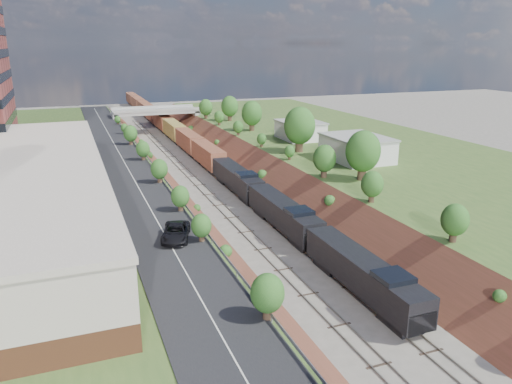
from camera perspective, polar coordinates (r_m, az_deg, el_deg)
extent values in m
cube|color=#385623|center=(86.37, -25.91, -0.18)|extent=(44.00, 180.00, 5.00)
cube|color=#385623|center=(103.23, 13.43, 3.58)|extent=(44.00, 180.00, 5.00)
cube|color=brown|center=(87.61, -11.31, -0.28)|extent=(10.00, 180.00, 10.00)
cube|color=brown|center=(93.49, 2.07, 1.11)|extent=(10.00, 180.00, 10.00)
cube|color=gray|center=(89.24, -6.00, 0.33)|extent=(1.58, 180.00, 0.18)
cube|color=gray|center=(90.64, -2.83, 0.66)|extent=(1.58, 180.00, 0.18)
cube|color=black|center=(85.73, -14.46, 2.64)|extent=(8.00, 180.00, 0.10)
cube|color=#99999E|center=(86.13, -11.78, 3.23)|extent=(0.06, 171.00, 0.30)
cube|color=brown|center=(63.90, -23.27, -1.97)|extent=(14.00, 62.00, 2.20)
cube|color=beige|center=(63.01, -23.61, 0.84)|extent=(14.00, 62.00, 4.30)
cube|color=beige|center=(62.46, -23.86, 2.96)|extent=(14.30, 62.30, 0.50)
cube|color=gray|center=(147.12, -15.80, 7.45)|extent=(1.50, 8.00, 6.20)
cube|color=gray|center=(150.86, -7.02, 8.16)|extent=(1.50, 8.00, 6.20)
cube|color=gray|center=(148.13, -11.43, 9.02)|extent=(24.00, 8.00, 1.00)
cube|color=gray|center=(144.12, -11.17, 9.15)|extent=(24.00, 0.30, 0.80)
cube|color=gray|center=(151.95, -11.71, 9.49)|extent=(24.00, 0.30, 0.80)
cube|color=silver|center=(90.63, 11.44, 4.85)|extent=(9.00, 12.00, 4.00)
cube|color=silver|center=(109.34, 5.08, 6.99)|extent=(8.00, 10.00, 3.60)
cylinder|color=#473323|center=(77.51, 12.00, 2.31)|extent=(1.30, 1.30, 2.62)
ellipsoid|color=#22571E|center=(76.81, 12.14, 4.59)|extent=(5.25, 5.25, 6.30)
cylinder|color=#473323|center=(48.70, -4.37, -6.87)|extent=(0.66, 0.66, 1.22)
ellipsoid|color=#22571E|center=(48.14, -4.41, -5.26)|extent=(2.45, 2.45, 2.94)
cube|color=black|center=(49.20, 16.12, -14.02)|extent=(2.40, 4.00, 0.90)
cube|color=black|center=(52.93, 12.06, -8.94)|extent=(3.18, 19.08, 3.15)
cube|color=black|center=(47.52, 17.35, -13.41)|extent=(2.93, 3.00, 1.80)
cube|color=silver|center=(47.04, 17.46, -12.35)|extent=(2.93, 3.00, 0.15)
cube|color=black|center=(48.54, 15.41, -9.51)|extent=(3.12, 3.10, 0.90)
cube|color=black|center=(69.27, 3.12, -2.36)|extent=(3.18, 19.08, 3.15)
cube|color=black|center=(87.20, -2.22, 1.65)|extent=(3.18, 19.08, 3.15)
cube|color=brown|center=(161.80, -11.25, 8.43)|extent=(3.18, 135.22, 3.82)
imported|color=black|center=(53.34, -9.15, -4.55)|extent=(4.35, 6.40, 1.63)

